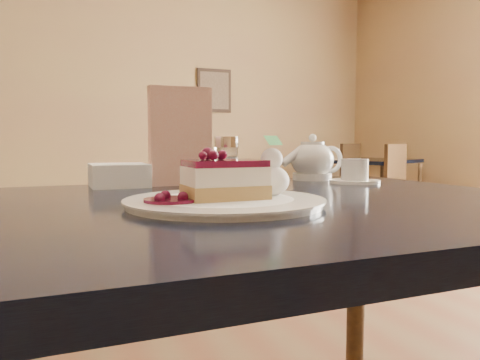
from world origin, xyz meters
name	(u,v)px	position (x,y,z in m)	size (l,w,h in m)	color
main_table	(214,249)	(0.09, 0.03, 0.75)	(1.35, 0.90, 0.84)	black
dessert_plate	(225,202)	(0.09, -0.03, 0.85)	(0.34, 0.34, 0.01)	white
cheesecake_slice	(225,180)	(0.09, -0.03, 0.89)	(0.13, 0.10, 0.07)	gold
whipped_cream	(272,181)	(0.19, -0.01, 0.88)	(0.06, 0.06, 0.06)	white
berry_sauce	(171,200)	(0.00, -0.03, 0.85)	(0.09, 0.09, 0.01)	#450B1F
tea_set	(320,163)	(0.53, 0.36, 0.89)	(0.24, 0.26, 0.12)	white
menu_card	(180,136)	(0.12, 0.37, 0.96)	(0.16, 0.03, 0.25)	beige
sugar_shaker	(226,159)	(0.25, 0.39, 0.90)	(0.07, 0.07, 0.12)	white
napkin_stack	(119,175)	(-0.03, 0.40, 0.87)	(0.13, 0.13, 0.06)	white
bg_table_far_right	(370,218)	(3.20, 3.58, 0.07)	(1.23, 1.82, 1.21)	black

